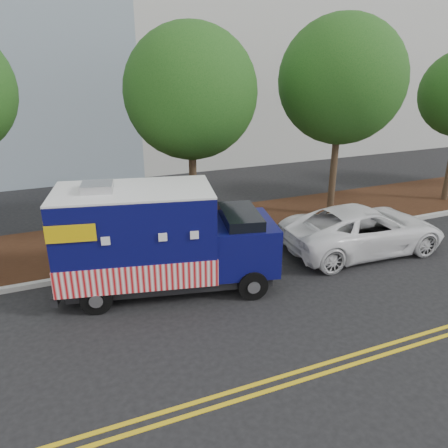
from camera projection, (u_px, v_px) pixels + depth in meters
name	position (u px, v px, depth m)	size (l,w,h in m)	color
ground	(172.00, 286.00, 12.22)	(120.00, 120.00, 0.00)	black
curb	(159.00, 263.00, 13.40)	(120.00, 0.18, 0.15)	#9E9E99
mulch_strip	(144.00, 239.00, 15.21)	(120.00, 4.00, 0.15)	black
centerline_near	(238.00, 390.00, 8.38)	(120.00, 0.10, 0.01)	gold
centerline_far	(244.00, 398.00, 8.16)	(120.00, 0.10, 0.01)	gold
tree_b	(191.00, 93.00, 13.88)	(4.27, 4.27, 7.08)	#38281C
tree_c	(342.00, 81.00, 15.62)	(4.54, 4.54, 7.49)	#38281C
food_truck	(156.00, 242.00, 11.58)	(6.16, 3.33, 3.08)	black
white_car	(363.00, 229.00, 14.20)	(2.49, 5.40, 1.50)	white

